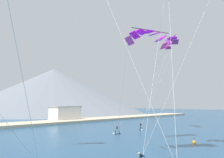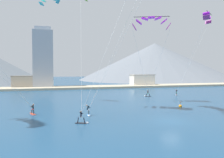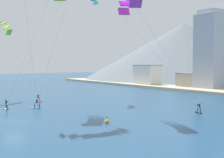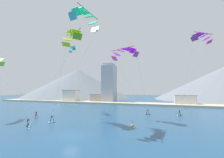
# 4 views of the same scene
# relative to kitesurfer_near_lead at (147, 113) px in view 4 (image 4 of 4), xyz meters

# --- Properties ---
(ground_plane) EXTENTS (400.00, 400.00, 0.00)m
(ground_plane) POSITION_rel_kitesurfer_near_lead_xyz_m (-8.38, -24.87, -0.46)
(ground_plane) COLOR navy
(kitesurfer_near_lead) EXTENTS (1.77, 0.97, 1.67)m
(kitesurfer_near_lead) POSITION_rel_kitesurfer_near_lead_xyz_m (0.00, 0.00, 0.00)
(kitesurfer_near_lead) COLOR black
(kitesurfer_near_lead) RESTS_ON ground
(kitesurfer_near_trail) EXTENTS (1.37, 1.63, 1.70)m
(kitesurfer_near_trail) POSITION_rel_kitesurfer_near_lead_xyz_m (8.49, 0.20, 0.01)
(kitesurfer_near_trail) COLOR black
(kitesurfer_near_trail) RESTS_ON ground
(kitesurfer_mid_center) EXTENTS (0.74, 1.78, 1.67)m
(kitesurfer_mid_center) POSITION_rel_kitesurfer_near_lead_xyz_m (-18.11, -18.57, 0.02)
(kitesurfer_mid_center) COLOR #337FDB
(kitesurfer_mid_center) RESTS_ON ground
(kitesurfer_far_left) EXTENTS (1.74, 1.10, 1.68)m
(kitesurfer_far_left) POSITION_rel_kitesurfer_near_lead_xyz_m (-19.60, -22.91, 0.00)
(kitesurfer_far_left) COLOR black
(kitesurfer_far_left) RESTS_ON ground
(kitesurfer_far_right) EXTENTS (1.04, 1.76, 1.66)m
(kitesurfer_far_right) POSITION_rel_kitesurfer_near_lead_xyz_m (-26.03, -14.97, -0.02)
(kitesurfer_far_right) COLOR #E54C33
(kitesurfer_far_right) RESTS_ON ground
(parafoil_kite_near_lead) EXTENTS (7.89, 11.96, 15.87)m
(parafoil_kite_near_lead) POSITION_rel_kitesurfer_near_lead_xyz_m (-3.93, -9.98, 15.71)
(parafoil_kite_near_lead) COLOR #BE36A3
(parafoil_kite_near_trail) EXTENTS (7.59, 7.54, 19.31)m
(parafoil_kite_near_trail) POSITION_rel_kitesurfer_near_lead_xyz_m (13.66, -4.52, 19.16)
(parafoil_kite_near_trail) COLOR #8F3179
(parafoil_kite_mid_center) EXTENTS (9.89, 7.86, 21.28)m
(parafoil_kite_mid_center) POSITION_rel_kitesurfer_near_lead_xyz_m (-9.34, -19.62, 20.91)
(parafoil_kite_mid_center) COLOR teal
(parafoil_kite_far_left) EXTENTS (8.39, 9.77, 19.41)m
(parafoil_kite_far_left) POSITION_rel_kitesurfer_near_lead_xyz_m (-15.24, -15.94, 19.17)
(parafoil_kite_far_left) COLOR #61A012
(parafoil_kite_distant_high_outer) EXTENTS (4.15, 3.53, 1.55)m
(parafoil_kite_distant_high_outer) POSITION_rel_kitesurfer_near_lead_xyz_m (-23.30, -4.24, 20.14)
(parafoil_kite_distant_high_outer) COLOR teal
(race_marker_buoy) EXTENTS (0.56, 0.56, 1.02)m
(race_marker_buoy) POSITION_rel_kitesurfer_near_lead_xyz_m (-0.89, -15.67, -0.30)
(race_marker_buoy) COLOR orange
(race_marker_buoy) RESTS_ON ground
(shoreline_strip) EXTENTS (180.00, 10.00, 0.70)m
(shoreline_strip) POSITION_rel_kitesurfer_near_lead_xyz_m (-8.38, 29.79, -0.11)
(shoreline_strip) COLOR #BCAD8E
(shoreline_strip) RESTS_ON ground
(shore_building_harbour_front) EXTENTS (9.51, 5.24, 7.08)m
(shore_building_harbour_front) POSITION_rel_kitesurfer_near_lead_xyz_m (-48.29, 30.83, 3.09)
(shore_building_harbour_front) COLOR silver
(shore_building_harbour_front) RESTS_ON ground
(shore_building_promenade_mid) EXTENTS (8.46, 4.25, 4.65)m
(shore_building_promenade_mid) POSITION_rel_kitesurfer_near_lead_xyz_m (-31.91, 33.53, 1.88)
(shore_building_promenade_mid) COLOR #A89E8E
(shore_building_promenade_mid) RESTS_ON ground
(shore_building_quay_east) EXTENTS (9.54, 5.29, 4.88)m
(shore_building_quay_east) POSITION_rel_kitesurfer_near_lead_xyz_m (13.29, 32.67, 1.99)
(shore_building_quay_east) COLOR silver
(shore_building_quay_east) RESTS_ON ground
(highrise_tower) EXTENTS (7.00, 7.00, 22.18)m
(highrise_tower) POSITION_rel_kitesurfer_near_lead_xyz_m (-25.42, 34.59, 10.42)
(highrise_tower) COLOR #A8ADB7
(highrise_tower) RESTS_ON ground
(mountain_peak_central_summit) EXTENTS (94.57, 94.57, 26.28)m
(mountain_peak_central_summit) POSITION_rel_kitesurfer_near_lead_xyz_m (-71.84, 72.92, 12.68)
(mountain_peak_central_summit) COLOR slate
(mountain_peak_central_summit) RESTS_ON ground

